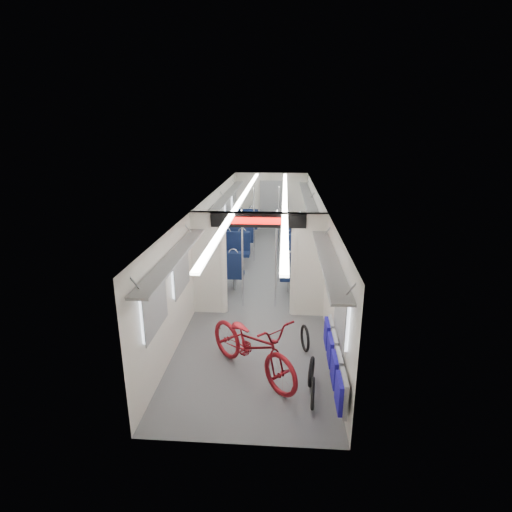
{
  "coord_description": "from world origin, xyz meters",
  "views": [
    {
      "loc": [
        0.53,
        -10.23,
        3.97
      ],
      "look_at": [
        -0.1,
        -1.34,
        1.13
      ],
      "focal_mm": 28.0,
      "sensor_mm": 36.0,
      "label": 1
    }
  ],
  "objects_px": {
    "flip_bench": "(334,360)",
    "seat_bay_far_right": "(295,233)",
    "seat_bay_near_left": "(230,258)",
    "stanchion_far_left": "(254,225)",
    "bike_hoop_c": "(305,339)",
    "seat_bay_near_right": "(298,261)",
    "bicycle": "(252,345)",
    "stanchion_near_right": "(276,260)",
    "seat_bay_far_left": "(243,228)",
    "stanchion_far_right": "(278,223)",
    "bike_hoop_b": "(311,373)",
    "stanchion_near_left": "(243,260)",
    "bike_hoop_a": "(313,395)"
  },
  "relations": [
    {
      "from": "flip_bench",
      "to": "seat_bay_far_right",
      "type": "bearing_deg",
      "value": 92.99
    },
    {
      "from": "seat_bay_near_left",
      "to": "stanchion_far_left",
      "type": "height_order",
      "value": "stanchion_far_left"
    },
    {
      "from": "bike_hoop_c",
      "to": "flip_bench",
      "type": "bearing_deg",
      "value": -72.5
    },
    {
      "from": "flip_bench",
      "to": "seat_bay_near_right",
      "type": "distance_m",
      "value": 4.92
    },
    {
      "from": "bicycle",
      "to": "stanchion_near_right",
      "type": "bearing_deg",
      "value": 39.15
    },
    {
      "from": "seat_bay_far_left",
      "to": "stanchion_far_right",
      "type": "relative_size",
      "value": 1.01
    },
    {
      "from": "bike_hoop_b",
      "to": "seat_bay_near_left",
      "type": "distance_m",
      "value": 5.25
    },
    {
      "from": "stanchion_near_right",
      "to": "bicycle",
      "type": "bearing_deg",
      "value": -96.67
    },
    {
      "from": "seat_bay_near_right",
      "to": "seat_bay_far_left",
      "type": "xyz_separation_m",
      "value": [
        -1.87,
        3.56,
        0.02
      ]
    },
    {
      "from": "bike_hoop_b",
      "to": "seat_bay_near_left",
      "type": "height_order",
      "value": "seat_bay_near_left"
    },
    {
      "from": "stanchion_far_left",
      "to": "stanchion_near_left",
      "type": "bearing_deg",
      "value": -90.14
    },
    {
      "from": "stanchion_far_right",
      "to": "stanchion_near_right",
      "type": "bearing_deg",
      "value": -89.83
    },
    {
      "from": "bicycle",
      "to": "stanchion_far_left",
      "type": "distance_m",
      "value": 6.14
    },
    {
      "from": "bike_hoop_b",
      "to": "stanchion_far_left",
      "type": "bearing_deg",
      "value": 102.45
    },
    {
      "from": "bicycle",
      "to": "stanchion_far_right",
      "type": "height_order",
      "value": "stanchion_far_right"
    },
    {
      "from": "seat_bay_far_left",
      "to": "stanchion_near_right",
      "type": "bearing_deg",
      "value": -76.21
    },
    {
      "from": "stanchion_far_left",
      "to": "seat_bay_far_left",
      "type": "bearing_deg",
      "value": 105.82
    },
    {
      "from": "flip_bench",
      "to": "seat_bay_far_left",
      "type": "relative_size",
      "value": 0.91
    },
    {
      "from": "bike_hoop_b",
      "to": "seat_bay_far_left",
      "type": "height_order",
      "value": "seat_bay_far_left"
    },
    {
      "from": "bike_hoop_c",
      "to": "stanchion_far_left",
      "type": "distance_m",
      "value": 5.52
    },
    {
      "from": "bike_hoop_c",
      "to": "stanchion_near_left",
      "type": "relative_size",
      "value": 0.22
    },
    {
      "from": "bike_hoop_c",
      "to": "seat_bay_near_right",
      "type": "height_order",
      "value": "seat_bay_near_right"
    },
    {
      "from": "flip_bench",
      "to": "stanchion_far_right",
      "type": "relative_size",
      "value": 0.92
    },
    {
      "from": "seat_bay_near_right",
      "to": "stanchion_near_right",
      "type": "bearing_deg",
      "value": -107.42
    },
    {
      "from": "bike_hoop_a",
      "to": "stanchion_near_left",
      "type": "bearing_deg",
      "value": 111.77
    },
    {
      "from": "stanchion_far_left",
      "to": "bike_hoop_c",
      "type": "bearing_deg",
      "value": -75.67
    },
    {
      "from": "stanchion_near_right",
      "to": "stanchion_far_left",
      "type": "distance_m",
      "value": 3.44
    },
    {
      "from": "bike_hoop_c",
      "to": "stanchion_far_left",
      "type": "relative_size",
      "value": 0.22
    },
    {
      "from": "seat_bay_near_left",
      "to": "bike_hoop_a",
      "type": "bearing_deg",
      "value": -70.2
    },
    {
      "from": "bike_hoop_a",
      "to": "stanchion_far_left",
      "type": "height_order",
      "value": "stanchion_far_left"
    },
    {
      "from": "stanchion_far_left",
      "to": "bike_hoop_b",
      "type": "bearing_deg",
      "value": -77.55
    },
    {
      "from": "flip_bench",
      "to": "stanchion_near_left",
      "type": "height_order",
      "value": "stanchion_near_left"
    },
    {
      "from": "bike_hoop_b",
      "to": "bike_hoop_c",
      "type": "relative_size",
      "value": 0.97
    },
    {
      "from": "bike_hoop_a",
      "to": "stanchion_near_right",
      "type": "relative_size",
      "value": 0.21
    },
    {
      "from": "bike_hoop_a",
      "to": "stanchion_far_left",
      "type": "relative_size",
      "value": 0.21
    },
    {
      "from": "bicycle",
      "to": "bike_hoop_b",
      "type": "bearing_deg",
      "value": -57.81
    },
    {
      "from": "bike_hoop_b",
      "to": "stanchion_far_right",
      "type": "height_order",
      "value": "stanchion_far_right"
    },
    {
      "from": "bike_hoop_b",
      "to": "stanchion_near_right",
      "type": "bearing_deg",
      "value": 102.32
    },
    {
      "from": "bike_hoop_c",
      "to": "seat_bay_near_left",
      "type": "height_order",
      "value": "seat_bay_near_left"
    },
    {
      "from": "flip_bench",
      "to": "seat_bay_far_left",
      "type": "height_order",
      "value": "seat_bay_far_left"
    },
    {
      "from": "bike_hoop_a",
      "to": "seat_bay_far_right",
      "type": "distance_m",
      "value": 8.42
    },
    {
      "from": "flip_bench",
      "to": "stanchion_near_left",
      "type": "distance_m",
      "value": 3.59
    },
    {
      "from": "bike_hoop_a",
      "to": "stanchion_far_right",
      "type": "height_order",
      "value": "stanchion_far_right"
    },
    {
      "from": "seat_bay_near_left",
      "to": "stanchion_far_left",
      "type": "relative_size",
      "value": 0.98
    },
    {
      "from": "stanchion_near_right",
      "to": "stanchion_far_left",
      "type": "xyz_separation_m",
      "value": [
        -0.75,
        3.36,
        0.0
      ]
    },
    {
      "from": "stanchion_far_right",
      "to": "stanchion_near_left",
      "type": "bearing_deg",
      "value": -101.24
    },
    {
      "from": "flip_bench",
      "to": "seat_bay_far_right",
      "type": "relative_size",
      "value": 1.03
    },
    {
      "from": "stanchion_near_left",
      "to": "bike_hoop_c",
      "type": "bearing_deg",
      "value": -54.3
    },
    {
      "from": "seat_bay_far_right",
      "to": "bike_hoop_c",
      "type": "bearing_deg",
      "value": -89.69
    },
    {
      "from": "seat_bay_far_left",
      "to": "stanchion_far_left",
      "type": "height_order",
      "value": "stanchion_far_left"
    }
  ]
}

